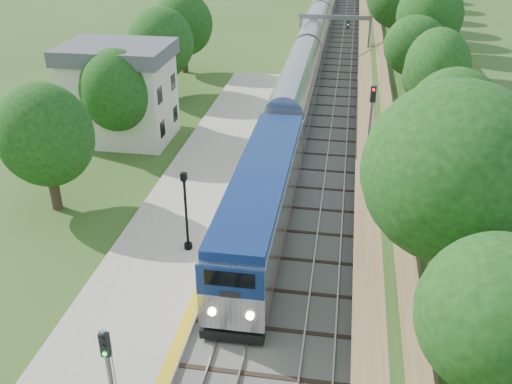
% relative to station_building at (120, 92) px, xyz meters
% --- Properties ---
extents(trackbed, '(9.50, 170.00, 0.28)m').
position_rel_station_building_xyz_m(trackbed, '(16.00, 30.00, -4.02)').
color(trackbed, '#4C4944').
rests_on(trackbed, ground).
extents(platform, '(6.40, 68.00, 0.38)m').
position_rel_station_building_xyz_m(platform, '(8.80, -14.00, -3.90)').
color(platform, gray).
rests_on(platform, ground).
extents(yellow_stripe, '(0.55, 68.00, 0.01)m').
position_rel_station_building_xyz_m(yellow_stripe, '(11.65, -14.00, -3.70)').
color(yellow_stripe, gold).
rests_on(yellow_stripe, platform).
extents(embankment, '(10.64, 170.00, 11.70)m').
position_rel_station_building_xyz_m(embankment, '(24.35, 30.00, -2.14)').
color(embankment, brown).
rests_on(embankment, ground).
extents(station_building, '(8.60, 6.60, 8.00)m').
position_rel_station_building_xyz_m(station_building, '(0.00, 0.00, 0.00)').
color(station_building, beige).
rests_on(station_building, ground).
extents(signal_gantry, '(8.40, 0.38, 6.20)m').
position_rel_station_building_xyz_m(signal_gantry, '(16.47, 24.99, 0.73)').
color(signal_gantry, slate).
rests_on(signal_gantry, ground).
extents(trees_behind_platform, '(7.82, 53.32, 7.21)m').
position_rel_station_building_xyz_m(trees_behind_platform, '(2.83, -9.33, 0.44)').
color(trees_behind_platform, '#332316').
rests_on(trees_behind_platform, ground).
extents(train, '(3.09, 102.85, 4.55)m').
position_rel_station_building_xyz_m(train, '(14.00, 27.09, -1.76)').
color(train, black).
rests_on(train, trackbed).
extents(lamppost_far, '(0.48, 0.48, 4.83)m').
position_rel_station_building_xyz_m(lamppost_far, '(10.02, -16.23, -1.55)').
color(lamppost_far, black).
rests_on(lamppost_far, platform).
extents(signal_platform, '(0.32, 0.26, 5.54)m').
position_rel_station_building_xyz_m(signal_platform, '(11.10, -29.54, -0.30)').
color(signal_platform, slate).
rests_on(signal_platform, platform).
extents(signal_farside, '(0.38, 0.30, 6.92)m').
position_rel_station_building_xyz_m(signal_farside, '(20.20, -4.38, 0.26)').
color(signal_farside, slate).
rests_on(signal_farside, ground).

